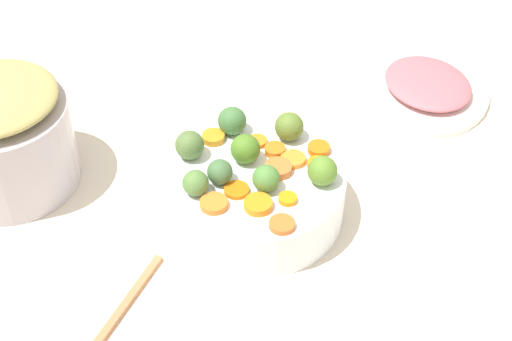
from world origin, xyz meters
The scene contains 25 objects.
tabletop centered at (0.00, 0.00, 0.01)m, with size 2.40×2.40×0.02m, color beige.
serving_bowl_carrots centered at (0.03, 0.01, 0.06)m, with size 0.26×0.26×0.08m, color white.
metal_pot centered at (-0.18, 0.34, 0.09)m, with size 0.21×0.21×0.14m, color #BBB2BC.
carrot_slice_0 centered at (-0.02, 0.01, 0.10)m, with size 0.04×0.04×0.01m, color orange.
carrot_slice_1 centered at (0.13, -0.02, 0.10)m, with size 0.03×0.03×0.01m, color orange.
carrot_slice_2 centered at (0.08, 0.06, 0.10)m, with size 0.03×0.03×0.01m, color orange.
carrot_slice_3 centered at (0.08, -0.01, 0.10)m, with size 0.04×0.04×0.01m, color orange.
carrot_slice_4 centered at (-0.06, 0.01, 0.10)m, with size 0.04×0.04×0.01m, color orange.
carrot_slice_5 centered at (0.04, 0.11, 0.10)m, with size 0.03×0.03×0.01m, color orange.
carrot_slice_6 centered at (-0.02, -0.04, 0.10)m, with size 0.04×0.04×0.01m, color orange.
carrot_slice_7 centered at (0.02, -0.06, 0.10)m, with size 0.03×0.03×0.01m, color orange.
carrot_slice_8 centered at (0.08, 0.02, 0.10)m, with size 0.03×0.03×0.01m, color orange.
carrot_slice_9 centered at (0.10, -0.04, 0.10)m, with size 0.03×0.03×0.01m, color orange.
carrot_slice_10 centered at (0.05, -0.01, 0.10)m, with size 0.04×0.04×0.01m, color orange.
carrot_slice_11 centered at (-0.02, -0.08, 0.10)m, with size 0.04×0.04×0.01m, color orange.
brussels_sprout_0 centered at (-0.06, 0.05, 0.11)m, with size 0.04×0.04×0.04m, color #57803D.
brussels_sprout_1 centered at (0.12, 0.03, 0.12)m, with size 0.04×0.04×0.04m, color olive.
brussels_sprout_2 centered at (0.04, 0.04, 0.12)m, with size 0.04×0.04×0.04m, color #4D7D24.
brussels_sprout_3 centered at (0.08, -0.07, 0.12)m, with size 0.04×0.04×0.04m, color #5B882C.
brussels_sprout_4 centered at (-0.01, 0.11, 0.12)m, with size 0.04×0.04×0.04m, color #53723A.
brussels_sprout_5 centered at (-0.02, 0.04, 0.11)m, with size 0.04×0.04×0.04m, color #456D3F.
brussels_sprout_6 centered at (0.07, 0.10, 0.12)m, with size 0.04×0.04×0.04m, color #42733C.
brussels_sprout_7 centered at (0.02, -0.02, 0.11)m, with size 0.04×0.04×0.04m, color #4F853A.
ham_plate centered at (0.43, 0.02, 0.03)m, with size 0.28×0.28×0.01m, color white.
ham_slice_main centered at (0.45, -0.01, 0.04)m, with size 0.17×0.15×0.03m, color #D1646E.
Camera 1 is at (-0.57, -0.55, 0.84)m, focal length 54.26 mm.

